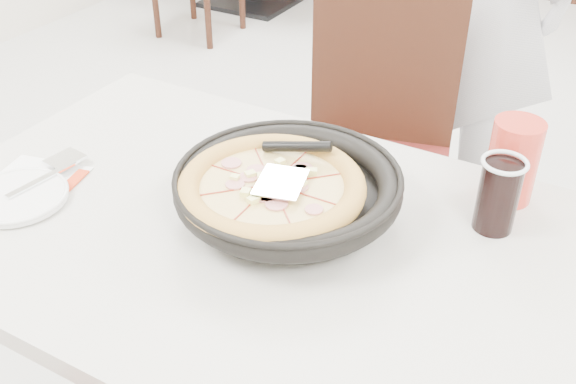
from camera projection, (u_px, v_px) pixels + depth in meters
The scene contains 12 objects.
floor at pixel (431, 383), 1.85m from camera, with size 7.00×7.00×0.00m, color #B0B0AB.
main_table at pixel (248, 363), 1.43m from camera, with size 1.20×0.80×0.75m, color beige, non-canonical shape.
chair_far at pixel (370, 168), 1.88m from camera, with size 0.42×0.42×0.95m, color black, non-canonical shape.
trivet at pixel (271, 229), 1.17m from camera, with size 0.13×0.13×0.04m, color black.
pizza_pan at pixel (288, 196), 1.21m from camera, with size 0.37×0.37×0.01m, color black.
pizza at pixel (272, 195), 1.18m from camera, with size 0.29×0.29×0.02m, color gold.
pizza_server at pixel (281, 182), 1.15m from camera, with size 0.08×0.10×0.00m, color white.
napkin at pixel (33, 183), 1.31m from camera, with size 0.17×0.17×0.00m, color white.
side_plate at pixel (18, 197), 1.26m from camera, with size 0.18×0.18×0.01m, color white.
fork at pixel (42, 179), 1.30m from camera, with size 0.01×0.16×0.00m, color white.
cola_glass at pixel (498, 197), 1.17m from camera, with size 0.07×0.07×0.13m, color black.
red_cup at pixel (513, 161), 1.23m from camera, with size 0.09×0.09×0.16m, color red.
Camera 1 is at (0.26, -1.27, 1.48)m, focal length 42.00 mm.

